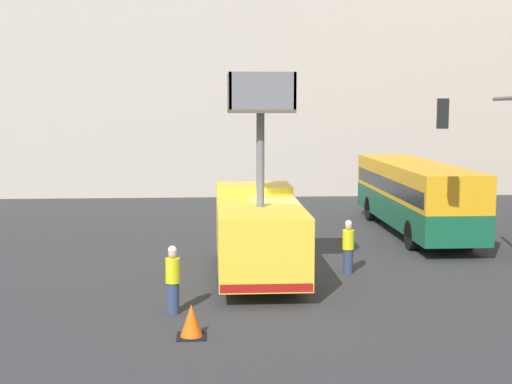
{
  "coord_description": "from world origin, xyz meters",
  "views": [
    {
      "loc": [
        -2.51,
        -22.92,
        5.39
      ],
      "look_at": [
        -1.05,
        0.11,
        2.61
      ],
      "focal_mm": 50.0,
      "sensor_mm": 36.0,
      "label": 1
    }
  ],
  "objects_px": {
    "traffic_cone_near_truck": "(191,322)",
    "road_worker_directing": "(348,247)",
    "city_bus": "(414,192)",
    "utility_truck": "(258,229)",
    "road_worker_near_truck": "(173,280)"
  },
  "relations": [
    {
      "from": "road_worker_directing",
      "to": "traffic_cone_near_truck",
      "type": "relative_size",
      "value": 2.23
    },
    {
      "from": "traffic_cone_near_truck",
      "to": "utility_truck",
      "type": "bearing_deg",
      "value": 71.49
    },
    {
      "from": "road_worker_directing",
      "to": "traffic_cone_near_truck",
      "type": "xyz_separation_m",
      "value": [
        -4.9,
        -6.12,
        -0.5
      ]
    },
    {
      "from": "road_worker_near_truck",
      "to": "road_worker_directing",
      "type": "distance_m",
      "value": 6.85
    },
    {
      "from": "city_bus",
      "to": "road_worker_directing",
      "type": "relative_size",
      "value": 6.5
    },
    {
      "from": "utility_truck",
      "to": "road_worker_directing",
      "type": "distance_m",
      "value": 3.05
    },
    {
      "from": "utility_truck",
      "to": "city_bus",
      "type": "distance_m",
      "value": 10.35
    },
    {
      "from": "utility_truck",
      "to": "road_worker_near_truck",
      "type": "relative_size",
      "value": 3.91
    },
    {
      "from": "road_worker_directing",
      "to": "road_worker_near_truck",
      "type": "bearing_deg",
      "value": -52.54
    },
    {
      "from": "utility_truck",
      "to": "city_bus",
      "type": "xyz_separation_m",
      "value": [
        7.16,
        7.46,
        0.23
      ]
    },
    {
      "from": "traffic_cone_near_truck",
      "to": "road_worker_directing",
      "type": "bearing_deg",
      "value": 51.32
    },
    {
      "from": "utility_truck",
      "to": "road_worker_directing",
      "type": "bearing_deg",
      "value": 5.86
    },
    {
      "from": "city_bus",
      "to": "road_worker_directing",
      "type": "distance_m",
      "value": 8.35
    },
    {
      "from": "city_bus",
      "to": "road_worker_directing",
      "type": "bearing_deg",
      "value": 131.52
    },
    {
      "from": "utility_truck",
      "to": "traffic_cone_near_truck",
      "type": "distance_m",
      "value": 6.25
    }
  ]
}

